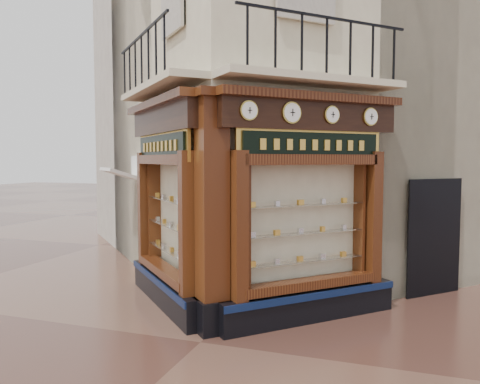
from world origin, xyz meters
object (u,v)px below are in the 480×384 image
at_px(clock_a, 249,110).
at_px(signboard_right, 313,145).
at_px(awning, 123,274).
at_px(clock_d, 370,117).
at_px(corner_pilaster, 212,215).
at_px(clock_c, 332,115).
at_px(clock_b, 292,113).
at_px(signboard_left, 161,146).

bearing_deg(clock_a, signboard_right, 4.88).
distance_m(awning, signboard_right, 6.22).
height_order(clock_d, awning, clock_d).
distance_m(clock_a, clock_d, 2.46).
height_order(corner_pilaster, clock_a, corner_pilaster).
distance_m(clock_c, clock_d, 0.86).
height_order(corner_pilaster, clock_b, corner_pilaster).
bearing_deg(clock_d, signboard_right, 174.59).
relative_size(clock_a, signboard_left, 0.14).
bearing_deg(awning, clock_b, -160.79).
xyz_separation_m(signboard_left, signboard_right, (2.92, 0.00, -0.00)).
xyz_separation_m(corner_pilaster, clock_b, (1.18, 0.58, 1.67)).
bearing_deg(corner_pilaster, clock_d, -8.32).
height_order(awning, signboard_right, signboard_right).
relative_size(corner_pilaster, clock_b, 11.14).
distance_m(corner_pilaster, signboard_left, 2.12).
relative_size(clock_b, signboard_left, 0.16).
height_order(clock_a, signboard_right, clock_a).
bearing_deg(awning, clock_a, -169.20).
distance_m(corner_pilaster, awning, 5.00).
xyz_separation_m(clock_a, signboard_left, (-2.09, 0.99, -0.52)).
height_order(awning, signboard_left, signboard_left).
height_order(corner_pilaster, clock_d, corner_pilaster).
bearing_deg(signboard_right, clock_d, -5.41).
bearing_deg(clock_a, clock_b, 0.00).
relative_size(corner_pilaster, clock_c, 13.00).
distance_m(clock_d, awning, 7.06).
xyz_separation_m(clock_b, signboard_right, (0.28, 0.43, -0.52)).
relative_size(corner_pilaster, signboard_left, 1.82).
bearing_deg(awning, clock_c, -152.92).
distance_m(corner_pilaster, signboard_right, 2.12).
relative_size(clock_b, signboard_right, 0.17).
xyz_separation_m(clock_d, awning, (-5.96, 1.13, -3.62)).
xyz_separation_m(corner_pilaster, clock_a, (0.62, 0.02, 1.67)).
height_order(clock_b, signboard_left, clock_b).
bearing_deg(corner_pilaster, signboard_right, -10.25).
xyz_separation_m(clock_a, awning, (-4.22, 2.87, -3.62)).
height_order(clock_c, signboard_left, clock_c).
bearing_deg(clock_c, signboard_right, 160.45).
bearing_deg(awning, corner_pilaster, -173.77).
xyz_separation_m(corner_pilaster, awning, (-3.59, 2.89, -1.95)).
bearing_deg(signboard_right, signboard_left, 135.00).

